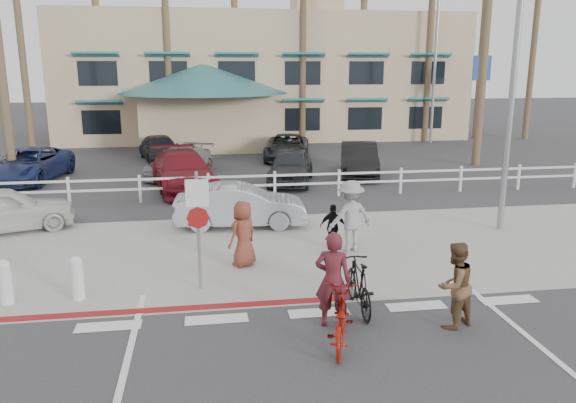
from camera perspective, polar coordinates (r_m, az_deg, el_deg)
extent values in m
plane|color=#333335|center=(10.73, 3.83, -12.59)|extent=(140.00, 140.00, 0.00)
cube|color=#333335|center=(9.03, 6.69, -18.07)|extent=(12.00, 16.00, 0.01)
cube|color=gray|center=(14.82, 0.09, -4.97)|extent=(22.00, 7.00, 0.01)
cube|color=#333335|center=(18.62, -1.78, -1.09)|extent=(40.00, 5.00, 0.01)
cube|color=#333335|center=(27.87, -4.14, 3.83)|extent=(50.00, 16.00, 0.01)
cube|color=maroon|center=(11.63, -12.37, -10.69)|extent=(7.00, 0.25, 0.02)
imported|color=#8C1004|center=(9.94, 5.29, -11.83)|extent=(1.10, 1.90, 0.94)
imported|color=#541921|center=(10.40, 4.58, -7.95)|extent=(0.78, 0.65, 1.84)
imported|color=black|center=(11.23, 7.20, -8.45)|extent=(0.53, 1.79, 1.07)
imported|color=brown|center=(10.83, 16.57, -8.15)|extent=(0.98, 0.90, 1.64)
imported|color=gray|center=(14.59, 6.36, -1.51)|extent=(1.36, 1.00, 1.89)
imported|color=black|center=(14.88, 4.61, -2.56)|extent=(0.76, 0.52, 1.20)
imported|color=brown|center=(13.53, -4.58, -3.28)|extent=(0.94, 0.90, 1.62)
imported|color=#929AA3|center=(16.89, -4.84, -0.42)|extent=(4.00, 1.62, 1.29)
imported|color=silver|center=(18.28, -27.04, -0.73)|extent=(4.25, 2.84, 1.35)
imported|color=navy|center=(25.85, -24.90, 3.38)|extent=(3.08, 5.32, 1.39)
imported|color=gray|center=(25.05, -10.94, 3.95)|extent=(3.36, 4.68, 1.26)
imported|color=#22262A|center=(23.18, 0.28, 3.64)|extent=(2.64, 4.45, 1.42)
imported|color=black|center=(25.01, 7.22, 4.29)|extent=(2.45, 4.61, 1.44)
imported|color=black|center=(29.55, -12.85, 5.27)|extent=(2.69, 4.50, 1.22)
imported|color=black|center=(29.00, -0.11, 5.53)|extent=(3.04, 5.00, 1.30)
imported|color=maroon|center=(22.22, -10.66, 3.07)|extent=(3.04, 5.48, 1.50)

